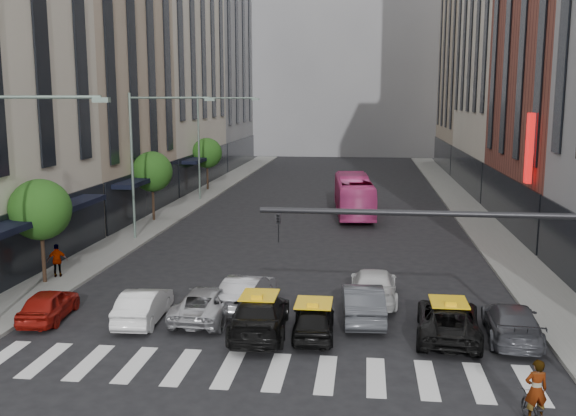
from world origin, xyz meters
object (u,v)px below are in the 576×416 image
(streetlamp_far, at_px, (209,133))
(motorcycle, at_px, (535,412))
(taxi_center, at_px, (314,320))
(car_red, at_px, (49,305))
(streetlamp_near, at_px, (0,178))
(car_white_front, at_px, (144,305))
(bus, at_px, (354,195))
(taxi_left, at_px, (259,315))
(pedestrian_far, at_px, (57,260))
(streetlamp_mid, at_px, (146,146))

(streetlamp_far, xyz_separation_m, motorcycle, (18.04, -37.22, -5.43))
(taxi_center, bearing_deg, car_red, -5.54)
(car_red, relative_size, motorcycle, 2.08)
(streetlamp_near, relative_size, car_white_front, 2.22)
(taxi_center, xyz_separation_m, bus, (0.95, 25.81, 0.86))
(taxi_left, height_order, pedestrian_far, pedestrian_far)
(streetlamp_far, relative_size, motorcycle, 5.04)
(car_red, height_order, bus, bus)
(bus, relative_size, motorcycle, 6.04)
(pedestrian_far, bearing_deg, car_red, 93.10)
(car_red, relative_size, taxi_left, 0.72)
(streetlamp_mid, xyz_separation_m, taxi_left, (9.51, -15.16, -5.16))
(streetlamp_far, distance_m, taxi_center, 33.68)
(car_white_front, relative_size, taxi_left, 0.79)
(taxi_left, bearing_deg, pedestrian_far, -32.78)
(car_white_front, bearing_deg, streetlamp_far, -83.99)
(streetlamp_far, distance_m, motorcycle, 41.72)
(streetlamp_mid, bearing_deg, pedestrian_far, -99.68)
(streetlamp_mid, relative_size, taxi_left, 1.75)
(car_red, bearing_deg, taxi_left, 170.95)
(streetlamp_near, xyz_separation_m, bus, (12.52, 26.62, -4.40))
(motorcycle, bearing_deg, bus, -88.78)
(streetlamp_far, bearing_deg, taxi_center, -69.65)
(taxi_left, bearing_deg, car_red, -7.37)
(streetlamp_near, distance_m, pedestrian_far, 8.65)
(streetlamp_far, relative_size, bus, 0.83)
(streetlamp_near, height_order, bus, streetlamp_near)
(streetlamp_mid, relative_size, bus, 0.83)
(streetlamp_far, height_order, car_red, streetlamp_far)
(car_red, relative_size, car_white_front, 0.92)
(streetlamp_mid, bearing_deg, car_red, -86.70)
(car_red, bearing_deg, streetlamp_far, -94.06)
(streetlamp_mid, distance_m, taxi_left, 18.62)
(car_white_front, bearing_deg, pedestrian_far, -43.04)
(car_red, bearing_deg, motorcycle, 153.43)
(motorcycle, bearing_deg, car_white_front, -35.84)
(car_white_front, bearing_deg, motorcycle, 149.99)
(taxi_left, distance_m, motorcycle, 10.47)
(car_red, bearing_deg, streetlamp_mid, -92.33)
(bus, height_order, motorcycle, bus)
(pedestrian_far, bearing_deg, streetlamp_near, 82.45)
(car_red, distance_m, bus, 27.84)
(taxi_left, relative_size, bus, 0.48)
(taxi_left, bearing_deg, bus, -100.61)
(streetlamp_near, bearing_deg, taxi_left, 5.07)
(taxi_left, xyz_separation_m, bus, (3.01, 25.77, 0.76))
(motorcycle, distance_m, pedestrian_far, 23.06)
(car_white_front, bearing_deg, taxi_left, 167.76)
(streetlamp_mid, xyz_separation_m, streetlamp_far, (0.00, 16.00, 0.00))
(streetlamp_far, bearing_deg, taxi_left, -73.02)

